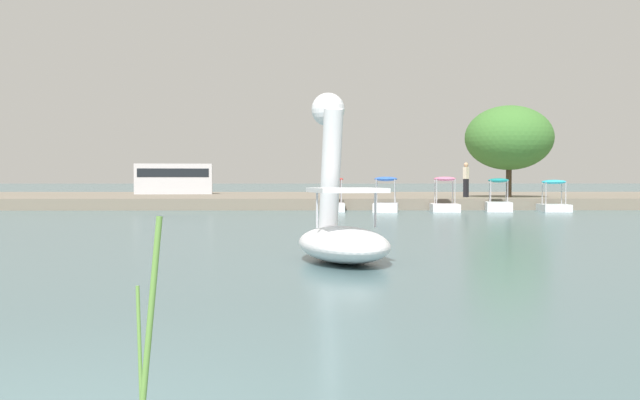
# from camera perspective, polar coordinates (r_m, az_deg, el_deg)

# --- Properties ---
(shore_bank_far) EXTENTS (151.21, 19.70, 0.54)m
(shore_bank_far) POSITION_cam_1_polar(r_m,az_deg,el_deg) (45.32, -3.06, 0.07)
(shore_bank_far) COLOR slate
(shore_bank_far) RESTS_ON ground_plane
(swan_boat) EXTENTS (2.05, 3.31, 3.12)m
(swan_boat) POSITION_cam_1_polar(r_m,az_deg,el_deg) (13.55, 1.56, -1.74)
(swan_boat) COLOR white
(swan_boat) RESTS_ON ground_plane
(pedal_boat_red) EXTENTS (1.06, 1.95, 1.56)m
(pedal_boat_red) POSITION_cam_1_polar(r_m,az_deg,el_deg) (34.23, 0.93, -0.11)
(pedal_boat_red) COLOR white
(pedal_boat_red) RESTS_ON ground_plane
(pedal_boat_blue) EXTENTS (1.32, 1.96, 1.58)m
(pedal_boat_blue) POSITION_cam_1_polar(r_m,az_deg,el_deg) (33.93, 4.97, -0.13)
(pedal_boat_blue) COLOR white
(pedal_boat_blue) RESTS_ON ground_plane
(pedal_boat_pink) EXTENTS (1.38, 2.18, 1.58)m
(pedal_boat_pink) POSITION_cam_1_polar(r_m,az_deg,el_deg) (34.67, 9.37, -0.11)
(pedal_boat_pink) COLOR white
(pedal_boat_pink) RESTS_ON ground_plane
(pedal_boat_teal) EXTENTS (1.43, 2.15, 1.51)m
(pedal_boat_teal) POSITION_cam_1_polar(r_m,az_deg,el_deg) (35.35, 13.29, -0.15)
(pedal_boat_teal) COLOR white
(pedal_boat_teal) RESTS_ON ground_plane
(pedal_boat_cyan) EXTENTS (1.33, 1.94, 1.44)m
(pedal_boat_cyan) POSITION_cam_1_polar(r_m,az_deg,el_deg) (35.90, 17.20, -0.17)
(pedal_boat_cyan) COLOR white
(pedal_boat_cyan) RESTS_ON ground_plane
(tree_broadleaf_right) EXTENTS (6.09, 6.07, 4.67)m
(tree_broadleaf_right) POSITION_cam_1_polar(r_m,az_deg,el_deg) (39.78, 14.05, 4.56)
(tree_broadleaf_right) COLOR #423323
(tree_broadleaf_right) RESTS_ON shore_bank_far
(person_on_path) EXTENTS (0.32, 0.32, 1.78)m
(person_on_path) POSITION_cam_1_polar(r_m,az_deg,el_deg) (39.46, 10.94, 1.58)
(person_on_path) COLOR black
(person_on_path) RESTS_ON shore_bank_far
(parked_van) EXTENTS (4.85, 2.26, 1.87)m
(parked_van) POSITION_cam_1_polar(r_m,az_deg,el_deg) (47.82, -10.93, 1.66)
(parked_van) COLOR silver
(parked_van) RESTS_ON shore_bank_far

